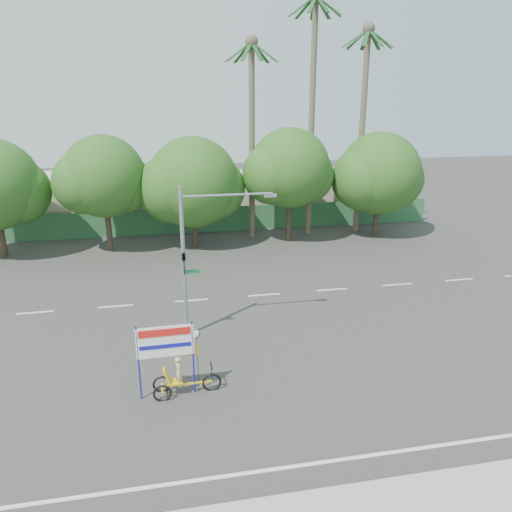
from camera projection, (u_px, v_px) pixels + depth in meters
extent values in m
plane|color=#33302D|center=(256.00, 376.00, 19.96)|extent=(120.00, 120.00, 0.00)
cube|color=#336B3D|center=(204.00, 220.00, 39.64)|extent=(38.00, 0.08, 2.00)
cube|color=#C2B49A|center=(79.00, 201.00, 41.68)|extent=(12.00, 8.00, 4.00)
cube|color=#C2B49A|center=(288.00, 195.00, 45.03)|extent=(14.00, 8.00, 3.60)
cylinder|color=#473828|center=(1.00, 232.00, 33.58)|extent=(0.40, 0.40, 3.52)
sphere|color=#1D4F17|center=(18.00, 191.00, 33.27)|extent=(4.32, 4.32, 4.32)
cylinder|color=#473828|center=(108.00, 225.00, 34.83)|extent=(0.40, 0.40, 3.74)
sphere|color=#1D4F17|center=(104.00, 176.00, 33.75)|extent=(5.60, 5.60, 5.60)
sphere|color=#1D4F17|center=(124.00, 184.00, 34.44)|extent=(4.03, 4.03, 4.03)
sphere|color=#1D4F17|center=(84.00, 183.00, 33.39)|extent=(4.26, 4.26, 4.26)
cylinder|color=#473828|center=(195.00, 224.00, 35.99)|extent=(0.40, 0.40, 3.30)
sphere|color=#1D4F17|center=(193.00, 182.00, 35.04)|extent=(6.40, 6.40, 6.40)
sphere|color=#1D4F17|center=(213.00, 188.00, 35.75)|extent=(4.61, 4.61, 4.61)
sphere|color=#1D4F17|center=(173.00, 188.00, 34.64)|extent=(4.86, 4.86, 4.86)
cylinder|color=#473828|center=(289.00, 215.00, 37.18)|extent=(0.40, 0.40, 3.87)
sphere|color=#1D4F17|center=(290.00, 168.00, 36.06)|extent=(5.80, 5.80, 5.80)
sphere|color=#1D4F17|center=(306.00, 175.00, 36.78)|extent=(4.18, 4.18, 4.18)
sphere|color=#1D4F17|center=(273.00, 174.00, 35.70)|extent=(4.41, 4.41, 4.41)
cylinder|color=#473828|center=(376.00, 214.00, 38.53)|extent=(0.40, 0.40, 3.43)
sphere|color=#1D4F17|center=(379.00, 174.00, 37.54)|extent=(6.20, 6.20, 6.20)
sphere|color=#1D4F17|center=(394.00, 180.00, 38.25)|extent=(4.46, 4.46, 4.46)
sphere|color=#1D4F17|center=(363.00, 179.00, 37.15)|extent=(4.71, 4.71, 4.71)
cylinder|color=#70604C|center=(311.00, 123.00, 36.85)|extent=(0.44, 0.44, 17.00)
cube|color=#1C4C21|center=(329.00, 6.00, 34.53)|extent=(1.91, 0.28, 1.36)
cube|color=#1C4C21|center=(323.00, 7.00, 35.05)|extent=(1.65, 1.44, 1.36)
cube|color=#1C4C21|center=(314.00, 8.00, 35.25)|extent=(0.61, 1.93, 1.36)
cube|color=#1C4C21|center=(306.00, 7.00, 35.03)|extent=(1.20, 1.80, 1.36)
cube|color=#1C4C21|center=(302.00, 6.00, 34.50)|extent=(1.89, 0.92, 1.36)
cube|color=#1C4C21|center=(304.00, 5.00, 33.90)|extent=(1.89, 0.92, 1.36)
cube|color=#1C4C21|center=(312.00, 4.00, 33.51)|extent=(1.20, 1.80, 1.36)
cube|color=#1C4C21|center=(322.00, 4.00, 33.53)|extent=(0.61, 1.93, 1.36)
cube|color=#1C4C21|center=(328.00, 5.00, 33.93)|extent=(1.65, 1.44, 1.36)
cylinder|color=#70604C|center=(362.00, 136.00, 37.90)|extent=(0.44, 0.44, 15.00)
sphere|color=#70604C|center=(369.00, 28.00, 35.52)|extent=(0.90, 0.90, 0.90)
cube|color=#1C4C21|center=(380.00, 38.00, 35.90)|extent=(1.91, 0.28, 1.36)
cube|color=#1C4C21|center=(374.00, 39.00, 36.42)|extent=(1.65, 1.44, 1.36)
cube|color=#1C4C21|center=(365.00, 39.00, 36.62)|extent=(0.61, 1.93, 1.36)
cube|color=#1C4C21|center=(357.00, 39.00, 36.40)|extent=(1.20, 1.80, 1.36)
cube|color=#1C4C21|center=(355.00, 38.00, 35.86)|extent=(1.89, 0.92, 1.36)
cube|color=#1C4C21|center=(358.00, 38.00, 35.26)|extent=(1.89, 0.92, 1.36)
cube|color=#1C4C21|center=(366.00, 37.00, 34.88)|extent=(1.20, 1.80, 1.36)
cube|color=#1C4C21|center=(375.00, 37.00, 34.89)|extent=(0.61, 1.93, 1.36)
cube|color=#1C4C21|center=(381.00, 38.00, 35.29)|extent=(1.65, 1.44, 1.36)
cylinder|color=#70604C|center=(252.00, 145.00, 36.51)|extent=(0.44, 0.44, 14.00)
sphere|color=#70604C|center=(252.00, 41.00, 34.28)|extent=(0.90, 0.90, 0.90)
cube|color=#1C4C21|center=(265.00, 52.00, 34.66)|extent=(1.91, 0.28, 1.36)
cube|color=#1C4C21|center=(260.00, 52.00, 35.19)|extent=(1.65, 1.44, 1.36)
cube|color=#1C4C21|center=(251.00, 53.00, 35.38)|extent=(0.61, 1.93, 1.36)
cube|color=#1C4C21|center=(243.00, 52.00, 35.16)|extent=(1.20, 1.80, 1.36)
cube|color=#1C4C21|center=(238.00, 52.00, 34.63)|extent=(1.89, 0.92, 1.36)
cube|color=#1C4C21|center=(240.00, 51.00, 34.03)|extent=(1.89, 0.92, 1.36)
cube|color=#1C4C21|center=(247.00, 51.00, 33.65)|extent=(1.20, 1.80, 1.36)
cube|color=#1C4C21|center=(256.00, 51.00, 33.66)|extent=(0.61, 1.93, 1.36)
cube|color=#1C4C21|center=(264.00, 51.00, 34.06)|extent=(1.65, 1.44, 1.36)
cylinder|color=gray|center=(187.00, 334.00, 23.21)|extent=(1.10, 1.10, 0.10)
cylinder|color=gray|center=(184.00, 264.00, 22.11)|extent=(0.18, 0.18, 7.00)
cylinder|color=gray|center=(227.00, 195.00, 21.50)|extent=(4.00, 0.10, 0.10)
cube|color=gray|center=(270.00, 196.00, 21.88)|extent=(0.55, 0.20, 0.12)
imported|color=black|center=(184.00, 264.00, 21.87)|extent=(0.16, 0.20, 1.00)
cube|color=#14662D|center=(192.00, 271.00, 22.28)|extent=(0.70, 0.04, 0.18)
torus|color=black|center=(212.00, 382.00, 18.90)|extent=(0.74, 0.10, 0.74)
torus|color=black|center=(162.00, 384.00, 18.82)|extent=(0.69, 0.09, 0.69)
torus|color=black|center=(162.00, 393.00, 18.25)|extent=(0.69, 0.09, 0.69)
cube|color=gold|center=(187.00, 384.00, 18.69)|extent=(1.86, 0.10, 0.07)
cube|color=gold|center=(162.00, 388.00, 18.53)|extent=(0.08, 0.66, 0.05)
cube|color=gold|center=(175.00, 382.00, 18.56)|extent=(0.56, 0.47, 0.07)
cube|color=gold|center=(167.00, 375.00, 18.40)|extent=(0.26, 0.46, 0.59)
cylinder|color=black|center=(212.00, 372.00, 18.76)|extent=(0.03, 0.03, 0.60)
cube|color=black|center=(211.00, 365.00, 18.67)|extent=(0.05, 0.49, 0.04)
imported|color=#CCB284|center=(179.00, 371.00, 18.46)|extent=(0.29, 0.44, 1.18)
cylinder|color=#1818B4|center=(139.00, 363.00, 18.01)|extent=(0.06, 0.06, 2.96)
cylinder|color=#1818B4|center=(193.00, 358.00, 18.40)|extent=(0.06, 0.06, 2.96)
cube|color=white|center=(165.00, 342.00, 17.96)|extent=(2.08, 0.09, 1.20)
cube|color=red|center=(164.00, 333.00, 17.81)|extent=(1.86, 0.05, 0.28)
cube|color=#1818B4|center=(165.00, 346.00, 17.98)|extent=(1.86, 0.05, 0.15)
cylinder|color=black|center=(198.00, 365.00, 18.54)|extent=(0.02, 0.02, 2.30)
cube|color=red|center=(187.00, 349.00, 18.24)|extent=(0.97, 0.04, 0.72)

